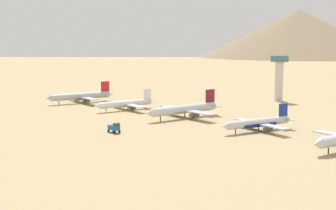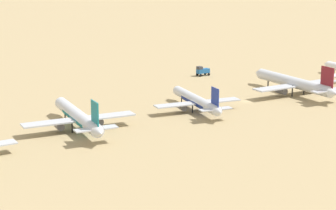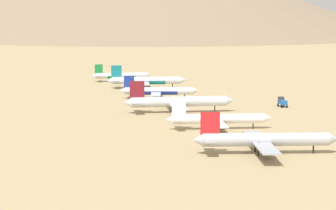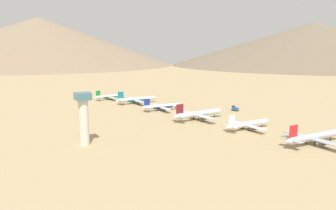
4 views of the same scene
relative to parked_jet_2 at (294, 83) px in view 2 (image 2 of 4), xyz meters
The scene contains 5 objects.
ground_plane 20.83m from the parked_jet_2, 92.88° to the left, with size 1800.00×1800.00×0.00m, color tan.
parked_jet_2 is the anchor object (origin of this frame).
parked_jet_3 41.56m from the parked_jet_2, 96.57° to the left, with size 34.52×28.07×9.95m.
parked_jet_4 81.07m from the parked_jet_2, 95.87° to the left, with size 39.25×31.81×11.34m.
service_truck 44.58m from the parked_jet_2, 15.63° to the left, with size 3.19×5.42×3.90m.
Camera 2 is at (-165.44, 111.45, 48.20)m, focal length 65.97 mm.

